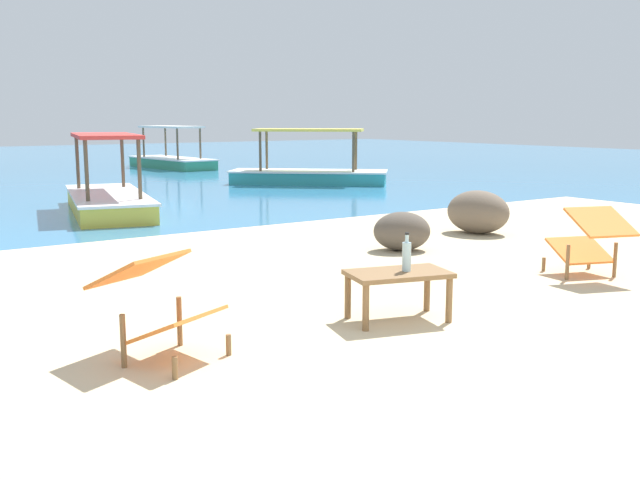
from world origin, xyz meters
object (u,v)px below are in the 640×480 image
at_px(bottle, 407,256).
at_px(deck_chair_near, 157,299).
at_px(low_bench_table, 398,279).
at_px(boat_teal, 309,172).
at_px(deck_chair_far, 590,238).
at_px(boat_green, 172,159).
at_px(boat_yellow, 108,196).

relative_size(bottle, deck_chair_near, 0.32).
height_order(low_bench_table, boat_teal, boat_teal).
height_order(deck_chair_far, boat_teal, boat_teal).
height_order(bottle, boat_teal, boat_teal).
distance_m(deck_chair_far, boat_green, 17.40).
relative_size(boat_teal, boat_green, 0.93).
xyz_separation_m(low_bench_table, boat_yellow, (0.38, 7.78, -0.07)).
relative_size(low_bench_table, boat_yellow, 0.22).
bearing_deg(deck_chair_far, bottle, 113.65).
xyz_separation_m(low_bench_table, deck_chair_far, (2.52, 0.13, 0.06)).
bearing_deg(deck_chair_far, low_bench_table, 113.08).
xyz_separation_m(bottle, boat_yellow, (0.32, 7.80, -0.25)).
xyz_separation_m(deck_chair_far, boat_yellow, (-2.14, 7.65, -0.13)).
relative_size(bottle, boat_teal, 0.08).
distance_m(low_bench_table, boat_yellow, 7.79).
height_order(deck_chair_far, boat_green, boat_green).
height_order(bottle, boat_yellow, boat_yellow).
height_order(bottle, deck_chair_far, deck_chair_far).
relative_size(low_bench_table, boat_green, 0.23).
relative_size(deck_chair_near, boat_teal, 0.26).
bearing_deg(deck_chair_near, boat_yellow, 138.58).
bearing_deg(boat_green, deck_chair_near, -28.94).
xyz_separation_m(bottle, deck_chair_near, (-1.90, 0.23, -0.12)).
bearing_deg(boat_yellow, low_bench_table, 10.35).
xyz_separation_m(boat_yellow, boat_green, (5.20, 9.48, 0.00)).
bearing_deg(boat_green, boat_teal, -1.69).
height_order(low_bench_table, deck_chair_near, deck_chair_near).
height_order(deck_chair_far, boat_yellow, boat_yellow).
xyz_separation_m(low_bench_table, boat_teal, (6.03, 10.28, -0.07)).
bearing_deg(boat_yellow, boat_green, 164.36).
distance_m(boat_teal, boat_green, 6.99).
bearing_deg(boat_green, bottle, -23.13).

